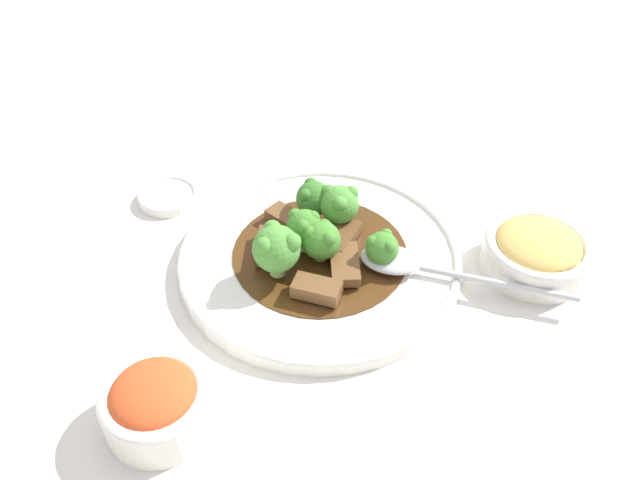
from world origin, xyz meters
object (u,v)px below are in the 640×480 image
sauce_dish (168,196)px  beef_strip_3 (317,289)px  beef_strip_2 (290,220)px  serving_spoon (407,263)px  beef_strip_4 (342,237)px  side_bowl_appetizer (537,251)px  side_bowl_kimchi (158,405)px  broccoli_floret_5 (314,198)px  beef_strip_0 (269,246)px  broccoli_floret_1 (382,247)px  main_plate (320,256)px  broccoli_floret_0 (339,204)px  broccoli_floret_4 (321,239)px  beef_strip_1 (345,264)px  broccoli_floret_3 (304,227)px  broccoli_floret_2 (276,248)px

sauce_dish → beef_strip_3: bearing=170.5°
beef_strip_2 → serving_spoon: serving_spoon is taller
beef_strip_4 → side_bowl_appetizer: bearing=-151.3°
side_bowl_kimchi → beef_strip_3: bearing=-99.7°
beef_strip_2 → broccoli_floret_5: bearing=-115.3°
beef_strip_0 → beef_strip_3: size_ratio=1.11×
broccoli_floret_1 → sauce_dish: size_ratio=0.53×
main_plate → serving_spoon: bearing=-162.0°
beef_strip_0 → beef_strip_3: (-0.08, 0.03, 0.00)m
beef_strip_3 → side_bowl_kimchi: size_ratio=0.58×
beef_strip_0 → side_bowl_kimchi: (-0.05, 0.22, 0.00)m
broccoli_floret_0 → beef_strip_0: bearing=65.1°
main_plate → side_bowl_kimchi: 0.25m
beef_strip_4 → broccoli_floret_4: (0.00, 0.04, 0.02)m
main_plate → side_bowl_kimchi: (-0.00, 0.25, 0.02)m
beef_strip_1 → broccoli_floret_3: (0.05, -0.00, 0.03)m
beef_strip_0 → beef_strip_2: 0.05m
serving_spoon → sauce_dish: serving_spoon is taller
beef_strip_4 → broccoli_floret_3: bearing=50.8°
broccoli_floret_1 → broccoli_floret_4: bearing=27.3°
broccoli_floret_4 → serving_spoon: broccoli_floret_4 is taller
side_bowl_appetizer → sauce_dish: side_bowl_appetizer is taller
broccoli_floret_3 → broccoli_floret_4: bearing=175.7°
beef_strip_1 → side_bowl_appetizer: (-0.16, -0.14, -0.00)m
broccoli_floret_3 → sauce_dish: bearing=1.8°
side_bowl_kimchi → side_bowl_appetizer: (-0.20, -0.38, -0.00)m
beef_strip_1 → broccoli_floret_1: (-0.03, -0.03, 0.02)m
beef_strip_4 → broccoli_floret_2: 0.09m
broccoli_floret_4 → side_bowl_kimchi: (0.01, 0.24, -0.02)m
side_bowl_appetizer → beef_strip_0: bearing=33.2°
broccoli_floret_0 → side_bowl_kimchi: (-0.01, 0.30, -0.02)m
main_plate → beef_strip_4: (-0.01, -0.03, 0.02)m
main_plate → broccoli_floret_4: bearing=130.2°
beef_strip_1 → beef_strip_0: bearing=15.8°
broccoli_floret_0 → side_bowl_appetizer: 0.22m
broccoli_floret_2 → serving_spoon: 0.14m
broccoli_floret_5 → side_bowl_appetizer: size_ratio=0.40×
beef_strip_2 → broccoli_floret_1: bearing=-178.4°
side_bowl_kimchi → side_bowl_appetizer: bearing=-117.6°
broccoli_floret_0 → serving_spoon: bearing=168.6°
beef_strip_1 → beef_strip_2: same height
main_plate → beef_strip_1: beef_strip_1 is taller
broccoli_floret_5 → side_bowl_kimchi: 0.30m
broccoli_floret_2 → side_bowl_appetizer: 0.29m
beef_strip_2 → beef_strip_4: size_ratio=1.06×
beef_strip_2 → serving_spoon: 0.15m
serving_spoon → broccoli_floret_3: bearing=19.3°
main_plate → broccoli_floret_3: bearing=26.5°
beef_strip_0 → broccoli_floret_2: broccoli_floret_2 is taller
main_plate → broccoli_floret_5: (0.04, -0.05, 0.04)m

